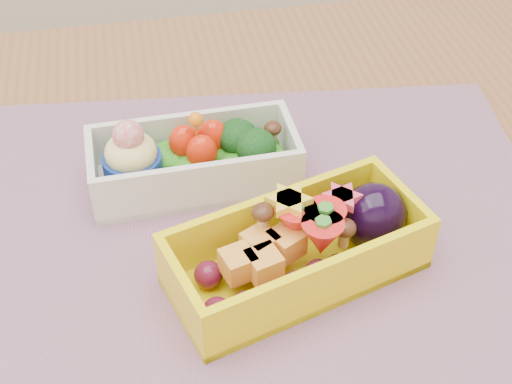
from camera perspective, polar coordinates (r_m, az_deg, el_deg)
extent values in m
cube|color=brown|center=(0.59, 1.68, -5.95)|extent=(1.20, 0.80, 0.04)
cube|color=#A06E88|center=(0.59, -0.62, -3.18)|extent=(0.55, 0.45, 0.00)
cube|color=silver|center=(0.62, -4.97, 2.54)|extent=(0.18, 0.08, 0.05)
ellipsoid|color=green|center=(0.63, -4.93, 2.06)|extent=(0.17, 0.07, 0.02)
cylinder|color=navy|center=(0.62, -9.75, 1.69)|extent=(0.05, 0.05, 0.03)
sphere|color=red|center=(0.60, -10.16, 4.46)|extent=(0.03, 0.03, 0.03)
ellipsoid|color=red|center=(0.62, -5.74, 3.96)|extent=(0.03, 0.02, 0.03)
ellipsoid|color=red|center=(0.61, -4.33, 3.17)|extent=(0.03, 0.02, 0.03)
ellipsoid|color=red|center=(0.62, -3.47, 4.40)|extent=(0.03, 0.02, 0.03)
sphere|color=orange|center=(0.60, -4.83, 5.79)|extent=(0.01, 0.01, 0.01)
ellipsoid|color=black|center=(0.62, -1.49, 4.43)|extent=(0.04, 0.04, 0.03)
ellipsoid|color=black|center=(0.61, -0.02, 3.65)|extent=(0.04, 0.04, 0.03)
ellipsoid|color=#3F2111|center=(0.63, 1.35, 5.12)|extent=(0.02, 0.02, 0.01)
cube|color=yellow|center=(0.54, 3.27, -4.75)|extent=(0.21, 0.14, 0.05)
ellipsoid|color=#581028|center=(0.53, -0.23, -7.19)|extent=(0.11, 0.08, 0.02)
cube|color=orange|center=(0.53, 0.42, -4.94)|extent=(0.06, 0.05, 0.02)
cone|color=red|center=(0.53, 3.16, -2.50)|extent=(0.04, 0.04, 0.03)
cone|color=red|center=(0.54, 5.46, -2.62)|extent=(0.04, 0.04, 0.03)
cone|color=red|center=(0.53, 5.27, -3.72)|extent=(0.04, 0.04, 0.03)
cylinder|color=yellow|center=(0.53, 2.64, -0.70)|extent=(0.04, 0.04, 0.01)
cylinder|color=#E53F5B|center=(0.54, 6.88, -0.44)|extent=(0.03, 0.03, 0.01)
ellipsoid|color=#3F2111|center=(0.54, 0.53, -3.04)|extent=(0.02, 0.02, 0.01)
ellipsoid|color=#3F2111|center=(0.53, 7.04, -3.55)|extent=(0.02, 0.02, 0.01)
ellipsoid|color=black|center=(0.56, 9.33, -1.90)|extent=(0.05, 0.05, 0.05)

